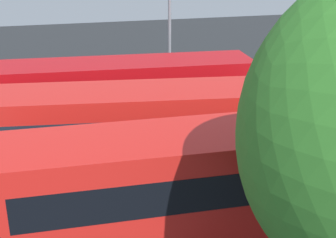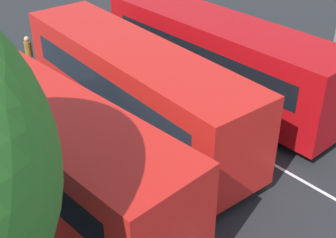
% 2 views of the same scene
% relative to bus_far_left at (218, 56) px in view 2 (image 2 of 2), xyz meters
% --- Properties ---
extents(ground_plane, '(70.39, 70.39, 0.00)m').
position_rel_bus_far_left_xyz_m(ground_plane, '(0.15, 3.98, -1.83)').
color(ground_plane, '#232628').
extents(bus_far_left, '(10.87, 3.43, 3.32)m').
position_rel_bus_far_left_xyz_m(bus_far_left, '(0.00, 0.00, 0.00)').
color(bus_far_left, '#B70C11').
rests_on(bus_far_left, ground).
extents(bus_center_left, '(10.94, 4.07, 3.32)m').
position_rel_bus_far_left_xyz_m(bus_center_left, '(0.56, 4.02, 0.00)').
color(bus_center_left, red).
rests_on(bus_center_left, ground).
extents(bus_center_right, '(10.79, 3.01, 3.32)m').
position_rel_bus_far_left_xyz_m(bus_center_right, '(-0.07, 8.14, 0.00)').
color(bus_center_right, red).
rests_on(bus_center_right, ground).
extents(pedestrian, '(0.45, 0.45, 1.81)m').
position_rel_bus_far_left_xyz_m(pedestrian, '(7.40, 3.96, -0.76)').
color(pedestrian, '#232833').
rests_on(pedestrian, ground).
extents(lane_stripe_outer_left, '(14.44, 1.50, 0.01)m').
position_rel_bus_far_left_xyz_m(lane_stripe_outer_left, '(0.15, 1.88, -1.83)').
color(lane_stripe_outer_left, silver).
rests_on(lane_stripe_outer_left, ground).
extents(lane_stripe_inner_left, '(14.44, 1.50, 0.01)m').
position_rel_bus_far_left_xyz_m(lane_stripe_inner_left, '(0.15, 6.07, -1.83)').
color(lane_stripe_inner_left, silver).
rests_on(lane_stripe_inner_left, ground).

